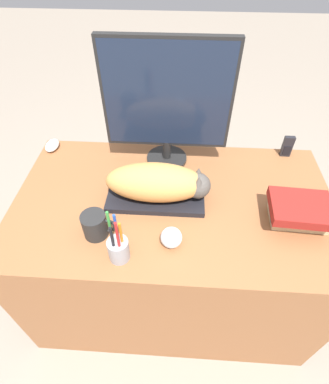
% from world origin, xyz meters
% --- Properties ---
extents(ground_plane, '(12.00, 12.00, 0.00)m').
position_xyz_m(ground_plane, '(0.00, 0.00, 0.00)').
color(ground_plane, gray).
extents(desk, '(1.30, 0.75, 0.74)m').
position_xyz_m(desk, '(0.00, 0.37, 0.37)').
color(desk, brown).
rests_on(desk, ground_plane).
extents(keyboard, '(0.39, 0.17, 0.02)m').
position_xyz_m(keyboard, '(-0.07, 0.37, 0.75)').
color(keyboard, black).
rests_on(keyboard, desk).
extents(cat, '(0.41, 0.16, 0.15)m').
position_xyz_m(cat, '(-0.06, 0.37, 0.84)').
color(cat, '#D18C47').
rests_on(cat, keyboard).
extents(monitor, '(0.52, 0.18, 0.55)m').
position_xyz_m(monitor, '(-0.04, 0.63, 1.04)').
color(monitor, black).
rests_on(monitor, desk).
extents(computer_mouse, '(0.06, 0.10, 0.04)m').
position_xyz_m(computer_mouse, '(-0.60, 0.68, 0.76)').
color(computer_mouse, silver).
rests_on(computer_mouse, desk).
extents(coffee_mug, '(0.12, 0.09, 0.10)m').
position_xyz_m(coffee_mug, '(-0.27, 0.19, 0.79)').
color(coffee_mug, black).
rests_on(coffee_mug, desk).
extents(pen_cup, '(0.07, 0.07, 0.23)m').
position_xyz_m(pen_cup, '(-0.17, 0.09, 0.79)').
color(pen_cup, '#939399').
rests_on(pen_cup, desk).
extents(baseball, '(0.08, 0.08, 0.08)m').
position_xyz_m(baseball, '(0.00, 0.16, 0.78)').
color(baseball, silver).
rests_on(baseball, desk).
extents(phone, '(0.05, 0.02, 0.10)m').
position_xyz_m(phone, '(0.51, 0.70, 0.79)').
color(phone, black).
rests_on(phone, desk).
extents(book_stack, '(0.23, 0.18, 0.10)m').
position_xyz_m(book_stack, '(0.47, 0.29, 0.80)').
color(book_stack, '#C6B284').
rests_on(book_stack, desk).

